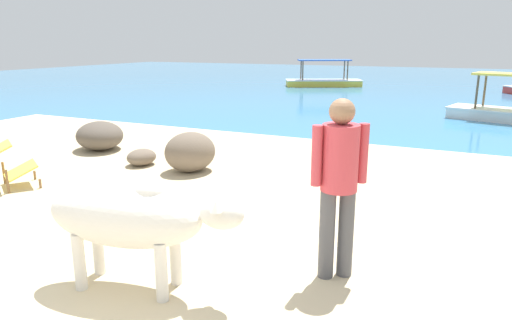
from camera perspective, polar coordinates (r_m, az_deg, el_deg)
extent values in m
cube|color=#CCB78E|center=(4.11, -18.66, -16.91)|extent=(18.00, 14.00, 0.04)
cube|color=teal|center=(24.70, 18.95, 8.82)|extent=(60.00, 36.00, 0.03)
cylinder|color=silver|center=(4.13, -10.02, -11.84)|extent=(0.10, 0.10, 0.51)
cylinder|color=silver|center=(3.90, -11.74, -13.58)|extent=(0.10, 0.10, 0.51)
cylinder|color=silver|center=(4.47, -19.12, -10.32)|extent=(0.10, 0.10, 0.51)
cylinder|color=silver|center=(4.26, -21.22, -11.78)|extent=(0.10, 0.10, 0.51)
ellipsoid|color=silver|center=(4.01, -16.10, -6.65)|extent=(1.45, 0.76, 0.55)
ellipsoid|color=silver|center=(3.64, -4.34, -6.74)|extent=(0.40, 0.29, 0.26)
cone|color=silver|center=(3.72, -3.75, -4.46)|extent=(0.11, 0.11, 0.09)
cone|color=silver|center=(3.49, -5.04, -5.79)|extent=(0.11, 0.11, 0.09)
ellipsoid|color=silver|center=(3.82, -13.19, -3.78)|extent=(0.29, 0.27, 0.18)
cylinder|color=brown|center=(7.87, -25.92, -1.71)|extent=(0.04, 0.04, 0.14)
cylinder|color=brown|center=(7.37, -25.36, -2.68)|extent=(0.04, 0.04, 0.14)
cylinder|color=brown|center=(7.81, -28.99, -1.43)|extent=(0.04, 0.04, 0.34)
cylinder|color=brown|center=(7.31, -28.64, -2.38)|extent=(0.04, 0.04, 0.34)
cube|color=#EFD14C|center=(7.56, -27.33, -1.16)|extent=(0.67, 0.64, 0.21)
cylinder|color=#4C4C51|center=(4.16, 8.84, -9.18)|extent=(0.14, 0.14, 0.82)
cylinder|color=#4C4C51|center=(4.22, 11.15, -8.92)|extent=(0.14, 0.14, 0.82)
cylinder|color=#CC3D47|center=(3.97, 10.45, 0.27)|extent=(0.32, 0.32, 0.58)
cylinder|color=#CC3D47|center=(3.89, 7.60, 0.53)|extent=(0.09, 0.09, 0.52)
cylinder|color=#CC3D47|center=(4.04, 13.22, 0.82)|extent=(0.09, 0.09, 0.52)
sphere|color=#997051|center=(3.89, 10.72, 5.99)|extent=(0.22, 0.22, 0.22)
ellipsoid|color=#6B5B4C|center=(7.55, -8.23, 1.01)|extent=(1.03, 1.09, 0.65)
ellipsoid|color=#6B5B4C|center=(8.15, -14.12, 0.35)|extent=(0.51, 0.58, 0.28)
ellipsoid|color=brown|center=(9.55, -18.94, 2.90)|extent=(1.40, 1.40, 0.56)
cube|color=gold|center=(22.99, 8.43, 9.46)|extent=(3.72, 2.55, 0.28)
cube|color=white|center=(22.98, 8.44, 9.86)|extent=(3.81, 2.63, 0.04)
cylinder|color=brown|center=(22.42, 5.87, 10.99)|extent=(0.06, 0.06, 0.95)
cylinder|color=brown|center=(23.18, 5.64, 11.11)|extent=(0.06, 0.06, 0.95)
cylinder|color=brown|center=(22.77, 11.37, 10.84)|extent=(0.06, 0.06, 0.95)
cylinder|color=brown|center=(23.52, 10.97, 10.97)|extent=(0.06, 0.06, 0.95)
cube|color=#3D66C6|center=(22.92, 8.53, 12.25)|extent=(2.68, 1.93, 0.06)
cylinder|color=brown|center=(14.76, 26.67, 7.77)|extent=(0.06, 0.06, 0.95)
cylinder|color=brown|center=(14.02, 25.88, 7.58)|extent=(0.06, 0.06, 0.95)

